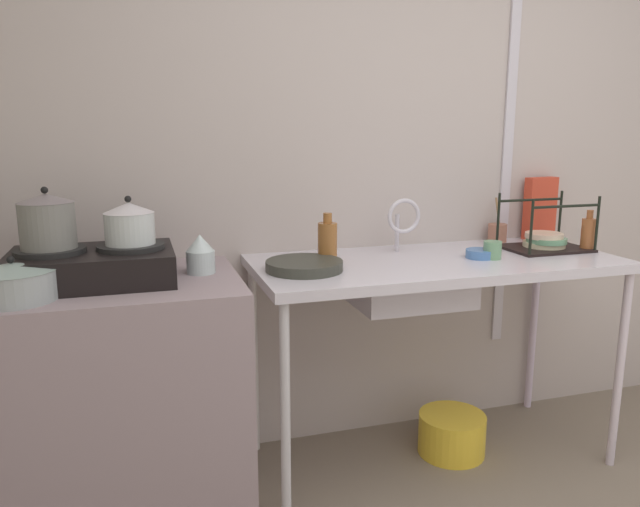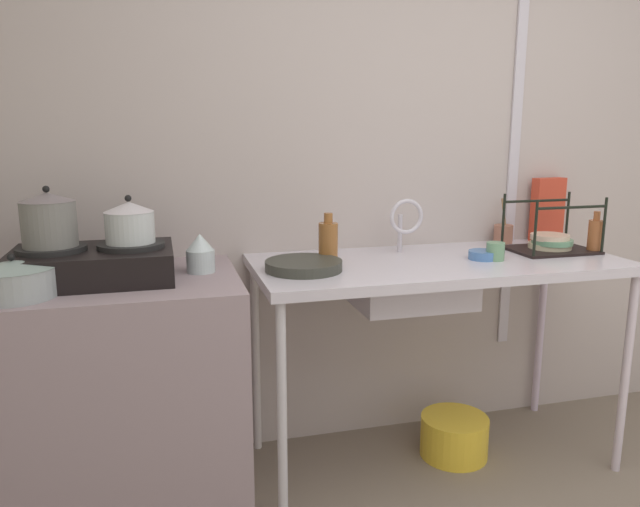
{
  "view_description": "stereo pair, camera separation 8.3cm",
  "coord_description": "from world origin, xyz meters",
  "px_view_note": "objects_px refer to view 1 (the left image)",
  "views": [
    {
      "loc": [
        -1.29,
        -0.72,
        1.44
      ],
      "look_at": [
        -0.61,
        1.48,
        0.96
      ],
      "focal_mm": 33.7,
      "sensor_mm": 36.0,
      "label": 1
    },
    {
      "loc": [
        -1.21,
        -0.75,
        1.44
      ],
      "look_at": [
        -0.61,
        1.48,
        0.96
      ],
      "focal_mm": 33.7,
      "sensor_mm": 36.0,
      "label": 2
    }
  ],
  "objects_px": {
    "sink_basin": "(408,282)",
    "cereal_box": "(540,208)",
    "bottle_by_rack": "(588,234)",
    "bucket_on_floor": "(452,434)",
    "faucet": "(403,218)",
    "dish_rack": "(545,241)",
    "small_bowl_on_drainboard": "(480,254)",
    "cup_by_rack": "(492,250)",
    "stove": "(93,265)",
    "pot_on_right_burner": "(129,223)",
    "pot_beside_stove": "(13,282)",
    "pot_on_left_burner": "(47,221)",
    "percolator": "(200,254)",
    "utensil_jar": "(497,232)",
    "frying_pan": "(304,266)",
    "bottle_by_sink": "(327,242)"
  },
  "relations": [
    {
      "from": "pot_on_right_burner",
      "to": "bucket_on_floor",
      "type": "bearing_deg",
      "value": -0.04
    },
    {
      "from": "dish_rack",
      "to": "utensil_jar",
      "type": "bearing_deg",
      "value": 111.95
    },
    {
      "from": "dish_rack",
      "to": "small_bowl_on_drainboard",
      "type": "height_order",
      "value": "dish_rack"
    },
    {
      "from": "dish_rack",
      "to": "cereal_box",
      "type": "xyz_separation_m",
      "value": [
        0.15,
        0.25,
        0.11
      ]
    },
    {
      "from": "utensil_jar",
      "to": "faucet",
      "type": "bearing_deg",
      "value": -167.13
    },
    {
      "from": "bottle_by_rack",
      "to": "bucket_on_floor",
      "type": "distance_m",
      "value": 1.09
    },
    {
      "from": "dish_rack",
      "to": "small_bowl_on_drainboard",
      "type": "distance_m",
      "value": 0.39
    },
    {
      "from": "pot_on_left_burner",
      "to": "bottle_by_rack",
      "type": "height_order",
      "value": "pot_on_left_burner"
    },
    {
      "from": "cup_by_rack",
      "to": "small_bowl_on_drainboard",
      "type": "height_order",
      "value": "cup_by_rack"
    },
    {
      "from": "pot_beside_stove",
      "to": "bucket_on_floor",
      "type": "distance_m",
      "value": 1.91
    },
    {
      "from": "percolator",
      "to": "faucet",
      "type": "height_order",
      "value": "faucet"
    },
    {
      "from": "bottle_by_sink",
      "to": "cup_by_rack",
      "type": "bearing_deg",
      "value": -11.38
    },
    {
      "from": "pot_on_left_burner",
      "to": "bottle_by_sink",
      "type": "height_order",
      "value": "pot_on_left_burner"
    },
    {
      "from": "dish_rack",
      "to": "bottle_by_sink",
      "type": "relative_size",
      "value": 1.76
    },
    {
      "from": "pot_on_left_burner",
      "to": "cup_by_rack",
      "type": "relative_size",
      "value": 2.82
    },
    {
      "from": "percolator",
      "to": "frying_pan",
      "type": "bearing_deg",
      "value": -11.36
    },
    {
      "from": "faucet",
      "to": "cup_by_rack",
      "type": "bearing_deg",
      "value": -33.45
    },
    {
      "from": "bottle_by_sink",
      "to": "bottle_by_rack",
      "type": "bearing_deg",
      "value": -5.25
    },
    {
      "from": "faucet",
      "to": "utensil_jar",
      "type": "relative_size",
      "value": 1.15
    },
    {
      "from": "stove",
      "to": "bucket_on_floor",
      "type": "distance_m",
      "value": 1.71
    },
    {
      "from": "stove",
      "to": "small_bowl_on_drainboard",
      "type": "height_order",
      "value": "stove"
    },
    {
      "from": "stove",
      "to": "percolator",
      "type": "bearing_deg",
      "value": 5.28
    },
    {
      "from": "frying_pan",
      "to": "cereal_box",
      "type": "distance_m",
      "value": 1.35
    },
    {
      "from": "pot_on_left_burner",
      "to": "pot_beside_stove",
      "type": "xyz_separation_m",
      "value": [
        -0.09,
        -0.17,
        -0.17
      ]
    },
    {
      "from": "frying_pan",
      "to": "bottle_by_rack",
      "type": "height_order",
      "value": "bottle_by_rack"
    },
    {
      "from": "frying_pan",
      "to": "dish_rack",
      "type": "height_order",
      "value": "dish_rack"
    },
    {
      "from": "percolator",
      "to": "stove",
      "type": "bearing_deg",
      "value": -174.72
    },
    {
      "from": "cup_by_rack",
      "to": "utensil_jar",
      "type": "distance_m",
      "value": 0.42
    },
    {
      "from": "sink_basin",
      "to": "pot_beside_stove",
      "type": "bearing_deg",
      "value": -173.87
    },
    {
      "from": "stove",
      "to": "bottle_by_rack",
      "type": "relative_size",
      "value": 3.03
    },
    {
      "from": "bottle_by_rack",
      "to": "cereal_box",
      "type": "relative_size",
      "value": 0.6
    },
    {
      "from": "dish_rack",
      "to": "bottle_by_rack",
      "type": "distance_m",
      "value": 0.19
    },
    {
      "from": "pot_on_right_burner",
      "to": "faucet",
      "type": "xyz_separation_m",
      "value": [
        1.13,
        0.14,
        -0.05
      ]
    },
    {
      "from": "pot_beside_stove",
      "to": "small_bowl_on_drainboard",
      "type": "distance_m",
      "value": 1.77
    },
    {
      "from": "cup_by_rack",
      "to": "cereal_box",
      "type": "distance_m",
      "value": 0.62
    },
    {
      "from": "percolator",
      "to": "utensil_jar",
      "type": "height_order",
      "value": "utensil_jar"
    },
    {
      "from": "stove",
      "to": "cup_by_rack",
      "type": "bearing_deg",
      "value": -2.48
    },
    {
      "from": "pot_on_right_burner",
      "to": "dish_rack",
      "type": "bearing_deg",
      "value": 1.15
    },
    {
      "from": "pot_on_left_burner",
      "to": "sink_basin",
      "type": "distance_m",
      "value": 1.39
    },
    {
      "from": "dish_rack",
      "to": "pot_beside_stove",
      "type": "bearing_deg",
      "value": -174.62
    },
    {
      "from": "pot_on_right_burner",
      "to": "cup_by_rack",
      "type": "height_order",
      "value": "pot_on_right_burner"
    },
    {
      "from": "sink_basin",
      "to": "cereal_box",
      "type": "relative_size",
      "value": 1.55
    },
    {
      "from": "sink_basin",
      "to": "utensil_jar",
      "type": "distance_m",
      "value": 0.67
    },
    {
      "from": "stove",
      "to": "pot_on_right_burner",
      "type": "relative_size",
      "value": 3.15
    },
    {
      "from": "utensil_jar",
      "to": "percolator",
      "type": "bearing_deg",
      "value": -170.79
    },
    {
      "from": "stove",
      "to": "dish_rack",
      "type": "bearing_deg",
      "value": 1.07
    },
    {
      "from": "faucet",
      "to": "cereal_box",
      "type": "bearing_deg",
      "value": 10.21
    },
    {
      "from": "pot_beside_stove",
      "to": "cereal_box",
      "type": "height_order",
      "value": "cereal_box"
    },
    {
      "from": "faucet",
      "to": "bottle_by_rack",
      "type": "relative_size",
      "value": 1.33
    },
    {
      "from": "stove",
      "to": "sink_basin",
      "type": "relative_size",
      "value": 1.18
    }
  ]
}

